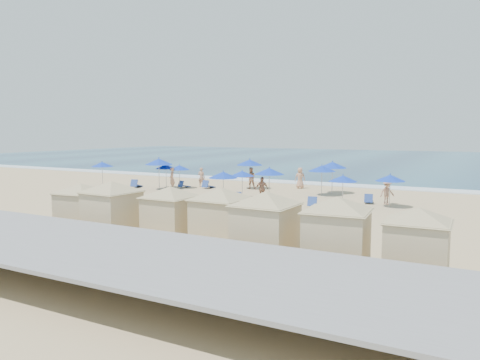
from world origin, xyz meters
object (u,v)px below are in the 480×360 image
Objects in this scene: cabana_0 at (81,201)px; umbrella_8 at (269,171)px; cabana_3 at (221,209)px; beachgoer_4 at (300,178)px; cabana_2 at (170,206)px; umbrella_11 at (343,178)px; beachgoer_0 at (172,178)px; cabana_4 at (266,216)px; umbrella_7 at (332,165)px; cabana_6 at (417,234)px; beachgoer_2 at (262,189)px; umbrella_4 at (250,162)px; trash_bin at (259,210)px; umbrella_2 at (179,167)px; cabana_5 at (337,223)px; umbrella_1 at (166,166)px; umbrella_10 at (390,178)px; beachgoer_3 at (387,192)px; umbrella_3 at (159,162)px; umbrella_9 at (322,168)px; cabana_1 at (112,201)px; beachgoer_1 at (251,178)px; umbrella_6 at (223,175)px; umbrella_0 at (102,164)px; beachgoer_5 at (201,177)px; umbrella_5 at (242,174)px.

cabana_0 reaches higher than umbrella_8.
cabana_3 reaches higher than beachgoer_4.
cabana_2 is at bearing -85.24° from umbrella_8.
beachgoer_0 is at bearing 172.92° from umbrella_11.
umbrella_7 is (-3.59, 19.86, 0.60)m from cabana_4.
cabana_6 is 18.03m from beachgoer_2.
beachgoer_0 is (-5.98, 15.40, -0.56)m from cabana_0.
cabana_3 is at bearing 1.94° from cabana_2.
beachgoer_2 is at bearing -55.79° from umbrella_4.
trash_bin is 0.39× the size of umbrella_2.
beachgoer_2 is at bearing 132.51° from cabana_6.
cabana_5 reaches higher than beachgoer_0.
cabana_2 is at bearing -73.30° from umbrella_4.
umbrella_1 is 11.20m from beachgoer_2.
umbrella_10 is 1.36× the size of beachgoer_3.
umbrella_3 is 1.04× the size of umbrella_4.
cabana_0 is 1.73× the size of umbrella_9.
umbrella_2 is at bearing 142.49° from cabana_6.
umbrella_9 reaches higher than umbrella_2.
beachgoer_1 is (-2.58, 19.22, -0.72)m from cabana_1.
cabana_6 is 1.63× the size of umbrella_4.
umbrella_0 is at bearing 165.72° from umbrella_6.
umbrella_11 is (-0.96, 13.71, 0.20)m from cabana_4.
beachgoer_5 is at bearing 56.13° from umbrella_3.
umbrella_3 is at bearing 135.65° from cabana_3.
umbrella_5 is 3.04m from umbrella_6.
umbrella_3 is at bearing 138.53° from cabana_4.
umbrella_7 is at bearing 71.52° from cabana_0.
beachgoer_5 is (2.16, 3.22, -1.50)m from umbrella_3.
cabana_2 reaches higher than umbrella_6.
umbrella_9 is (1.24, 17.44, 0.54)m from cabana_2.
umbrella_3 is (-9.17, 15.10, 0.72)m from cabana_1.
umbrella_8 is at bearing 152.96° from beachgoer_3.
cabana_1 is 2.64× the size of beachgoer_2.
umbrella_10 is at bearing -116.33° from beachgoer_3.
beachgoer_0 is at bearing 132.74° from cabana_3.
cabana_0 is at bearing 178.88° from cabana_4.
umbrella_7 is at bearing 13.60° from umbrella_2.
cabana_3 is at bearing -66.11° from umbrella_4.
beachgoer_0 reaches higher than beachgoer_3.
umbrella_1 is 1.25× the size of beachgoer_5.
umbrella_5 is 0.86× the size of umbrella_8.
cabana_6 reaches higher than umbrella_8.
cabana_5 is 2.52× the size of beachgoer_4.
beachgoer_1 is (5.54, 3.71, -0.03)m from beachgoer_0.
umbrella_7 reaches higher than beachgoer_2.
umbrella_9 is at bearing 70.84° from cabana_0.
umbrella_11 is at bearing -56.75° from umbrella_9.
umbrella_3 is at bearing 174.80° from umbrella_11.
cabana_1 reaches higher than umbrella_6.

